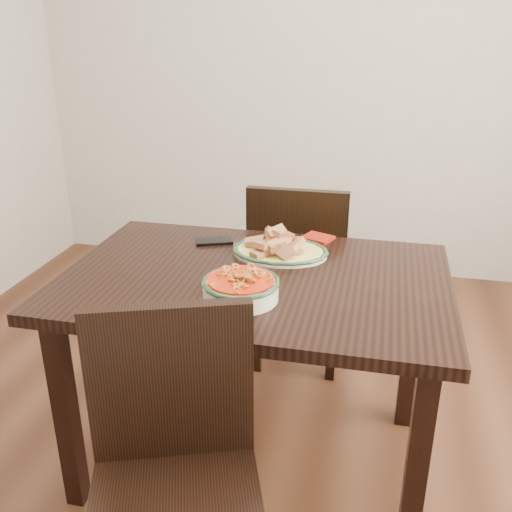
% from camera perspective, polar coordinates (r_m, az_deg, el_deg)
% --- Properties ---
extents(floor, '(3.50, 3.50, 0.00)m').
position_cam_1_polar(floor, '(2.36, -0.45, -17.49)').
color(floor, '#3D2013').
rests_on(floor, ground).
extents(wall_back, '(3.50, 0.10, 2.60)m').
position_cam_1_polar(wall_back, '(3.54, 6.36, 18.86)').
color(wall_back, beige).
rests_on(wall_back, ground).
extents(dining_table, '(1.25, 0.83, 0.75)m').
position_cam_1_polar(dining_table, '(1.90, -0.13, -4.51)').
color(dining_table, black).
rests_on(dining_table, ground).
extents(chair_far, '(0.43, 0.43, 0.89)m').
position_cam_1_polar(chair_far, '(2.54, 4.29, -1.19)').
color(chair_far, black).
rests_on(chair_far, ground).
extents(chair_near, '(0.54, 0.54, 0.89)m').
position_cam_1_polar(chair_near, '(1.52, -8.18, -19.99)').
color(chair_near, black).
rests_on(chair_near, ground).
extents(fish_plate, '(0.33, 0.26, 0.11)m').
position_cam_1_polar(fish_plate, '(2.01, 2.44, 1.33)').
color(fish_plate, beige).
rests_on(fish_plate, dining_table).
extents(noodle_bowl, '(0.23, 0.23, 0.08)m').
position_cam_1_polar(noodle_bowl, '(1.69, -1.54, -2.99)').
color(noodle_bowl, beige).
rests_on(noodle_bowl, dining_table).
extents(smartphone, '(0.15, 0.12, 0.01)m').
position_cam_1_polar(smartphone, '(2.14, -4.24, 1.51)').
color(smartphone, black).
rests_on(smartphone, dining_table).
extents(napkin, '(0.13, 0.12, 0.01)m').
position_cam_1_polar(napkin, '(2.17, 6.20, 1.81)').
color(napkin, maroon).
rests_on(napkin, dining_table).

